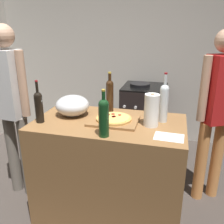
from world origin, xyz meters
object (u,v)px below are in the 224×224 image
at_px(wine_bottle_amber, 104,116).
at_px(wine_bottle_green, 39,106).
at_px(person_in_red, 217,108).
at_px(mixing_bowl, 72,105).
at_px(wine_bottle_clear, 110,94).
at_px(person_in_stripes, 12,103).
at_px(paper_towel_roll, 152,110).
at_px(stove, 143,117).
at_px(wine_bottle_dark, 164,101).
at_px(pizza, 114,118).

relative_size(wine_bottle_amber, wine_bottle_green, 0.99).
bearing_deg(person_in_red, mixing_bowl, -161.84).
bearing_deg(wine_bottle_clear, wine_bottle_green, -139.97).
xyz_separation_m(person_in_stripes, person_in_red, (1.88, 0.40, -0.02)).
bearing_deg(wine_bottle_green, mixing_bowl, 48.56).
height_order(paper_towel_roll, person_in_stripes, person_in_stripes).
distance_m(wine_bottle_amber, stove, 1.84).
relative_size(wine_bottle_amber, stove, 0.37).
height_order(mixing_bowl, wine_bottle_amber, wine_bottle_amber).
distance_m(paper_towel_roll, stove, 1.58).
xyz_separation_m(stove, person_in_red, (0.78, -0.96, 0.51)).
relative_size(wine_bottle_clear, stove, 0.39).
bearing_deg(paper_towel_roll, wine_bottle_dark, 54.11).
xyz_separation_m(pizza, person_in_stripes, (-1.02, 0.08, 0.03)).
relative_size(person_in_stripes, person_in_red, 1.02).
bearing_deg(wine_bottle_dark, stove, 103.40).
distance_m(wine_bottle_dark, person_in_stripes, 1.42).
height_order(wine_bottle_green, person_in_stripes, person_in_stripes).
height_order(pizza, stove, pizza).
height_order(wine_bottle_dark, person_in_red, person_in_red).
bearing_deg(wine_bottle_green, pizza, 14.77).
xyz_separation_m(paper_towel_roll, person_in_red, (0.55, 0.48, -0.10)).
xyz_separation_m(pizza, stove, (0.08, 1.44, -0.51)).
xyz_separation_m(paper_towel_roll, stove, (-0.23, 1.44, -0.60)).
height_order(pizza, person_in_stripes, person_in_stripes).
xyz_separation_m(pizza, wine_bottle_dark, (0.39, 0.11, 0.14)).
bearing_deg(wine_bottle_green, wine_bottle_dark, 15.31).
height_order(mixing_bowl, wine_bottle_dark, wine_bottle_dark).
relative_size(mixing_bowl, wine_bottle_dark, 0.73).
height_order(person_in_stripes, person_in_red, person_in_stripes).
bearing_deg(pizza, wine_bottle_green, -165.23).
bearing_deg(paper_towel_roll, mixing_bowl, 174.20).
relative_size(pizza, mixing_bowl, 0.99).
bearing_deg(person_in_stripes, wine_bottle_green, -28.61).
height_order(mixing_bowl, wine_bottle_clear, wine_bottle_clear).
distance_m(paper_towel_roll, person_in_red, 0.74).
bearing_deg(mixing_bowl, person_in_red, 18.16).
relative_size(wine_bottle_green, person_in_red, 0.21).
bearing_deg(paper_towel_roll, person_in_stripes, 176.44).
xyz_separation_m(stove, person_in_stripes, (-1.10, -1.36, 0.53)).
bearing_deg(paper_towel_roll, wine_bottle_clear, 147.70).
bearing_deg(pizza, person_in_red, 29.07).
bearing_deg(pizza, wine_bottle_dark, 16.13).
xyz_separation_m(pizza, person_in_red, (0.86, 0.48, 0.00)).
bearing_deg(person_in_red, wine_bottle_green, -156.39).
distance_m(wine_bottle_dark, stove, 1.51).
xyz_separation_m(mixing_bowl, wine_bottle_amber, (0.39, -0.35, 0.06)).
bearing_deg(stove, wine_bottle_dark, -76.60).
distance_m(wine_bottle_dark, person_in_red, 0.61).
bearing_deg(stove, person_in_red, -50.73).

